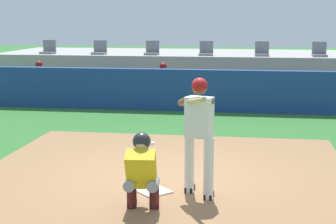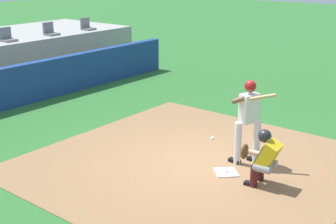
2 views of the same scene
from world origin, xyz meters
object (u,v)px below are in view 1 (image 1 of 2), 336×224
object	(u,v)px
batter_at_plate	(199,129)
stadium_seat_0	(49,50)
home_plate	(154,191)
stadium_seat_1	(99,50)
dugout_player_0	(38,81)
stadium_seat_4	(262,52)
dugout_player_1	(162,83)
stadium_seat_2	(152,51)
catcher_crouched	(141,169)
stadium_seat_3	(206,51)
stadium_seat_5	(319,52)

from	to	relation	value
batter_at_plate	stadium_seat_0	size ratio (longest dim) A/B	3.76
home_plate	stadium_seat_1	world-z (taller)	stadium_seat_1
batter_at_plate	dugout_player_0	size ratio (longest dim) A/B	1.39
stadium_seat_4	dugout_player_1	bearing A→B (deg)	-146.09
batter_at_plate	stadium_seat_2	distance (m)	10.56
stadium_seat_4	batter_at_plate	bearing A→B (deg)	-96.50
stadium_seat_0	catcher_crouched	bearing A→B (deg)	-63.19
stadium_seat_0	dugout_player_0	bearing A→B (deg)	-78.70
stadium_seat_1	stadium_seat_4	world-z (taller)	same
batter_at_plate	dugout_player_0	distance (m)	10.08
dugout_player_0	stadium_seat_4	world-z (taller)	stadium_seat_4
home_plate	stadium_seat_2	bearing A→B (deg)	100.34
dugout_player_0	stadium_seat_4	distance (m)	7.36
catcher_crouched	stadium_seat_3	size ratio (longest dim) A/B	3.09
stadium_seat_1	stadium_seat_2	size ratio (longest dim) A/B	1.00
stadium_seat_3	home_plate	bearing A→B (deg)	-90.00
stadium_seat_3	batter_at_plate	bearing A→B (deg)	-86.14
batter_at_plate	catcher_crouched	xyz separation A→B (m)	(-0.72, -0.74, -0.43)
catcher_crouched	stadium_seat_0	size ratio (longest dim) A/B	3.09
dugout_player_1	stadium_seat_2	size ratio (longest dim) A/B	2.71
dugout_player_0	stadium_seat_2	bearing A→B (deg)	31.60
dugout_player_1	stadium_seat_4	bearing A→B (deg)	33.91
catcher_crouched	stadium_seat_3	xyz separation A→B (m)	(0.03, 10.97, 0.93)
stadium_seat_2	stadium_seat_5	distance (m)	5.57
batter_at_plate	dugout_player_1	xyz separation A→B (m)	(-1.86, 8.20, -0.36)
stadium_seat_3	stadium_seat_4	size ratio (longest dim) A/B	1.00
home_plate	stadium_seat_5	world-z (taller)	stadium_seat_5
home_plate	stadium_seat_3	distance (m)	10.29
stadium_seat_0	stadium_seat_2	distance (m)	3.71
batter_at_plate	stadium_seat_2	xyz separation A→B (m)	(-2.55, 10.24, 0.50)
stadium_seat_2	dugout_player_1	bearing A→B (deg)	-71.32
stadium_seat_3	dugout_player_0	bearing A→B (deg)	-158.50
dugout_player_1	stadium_seat_5	size ratio (longest dim) A/B	2.71
home_plate	stadium_seat_4	bearing A→B (deg)	79.66
dugout_player_0	stadium_seat_0	xyz separation A→B (m)	(-0.41, 2.03, 0.86)
catcher_crouched	stadium_seat_5	distance (m)	11.63
batter_at_plate	dugout_player_0	xyz separation A→B (m)	(-5.86, 8.20, -0.36)
home_plate	stadium_seat_2	world-z (taller)	stadium_seat_2
stadium_seat_0	stadium_seat_3	bearing A→B (deg)	0.00
home_plate	stadium_seat_0	bearing A→B (deg)	118.69
dugout_player_1	stadium_seat_1	distance (m)	3.37
dugout_player_0	stadium_seat_5	size ratio (longest dim) A/B	2.71
stadium_seat_4	stadium_seat_5	bearing A→B (deg)	0.00
batter_at_plate	stadium_seat_3	size ratio (longest dim) A/B	3.76
dugout_player_0	stadium_seat_0	world-z (taller)	stadium_seat_0
catcher_crouched	stadium_seat_1	world-z (taller)	stadium_seat_1
catcher_crouched	stadium_seat_5	xyz separation A→B (m)	(3.74, 10.97, 0.93)
stadium_seat_3	stadium_seat_4	bearing A→B (deg)	0.00
stadium_seat_3	stadium_seat_5	xyz separation A→B (m)	(3.71, 0.00, 0.00)
stadium_seat_5	catcher_crouched	bearing A→B (deg)	-108.82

